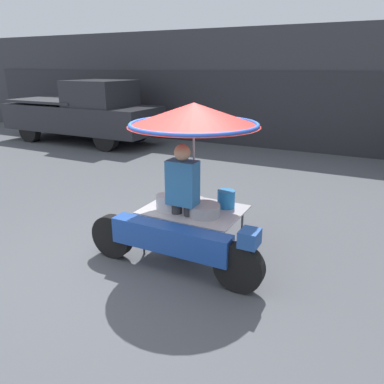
# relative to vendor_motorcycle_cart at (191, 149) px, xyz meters

# --- Properties ---
(ground_plane) EXTENTS (36.00, 36.00, 0.00)m
(ground_plane) POSITION_rel_vendor_motorcycle_cart_xyz_m (-0.53, -0.56, -1.43)
(ground_plane) COLOR #4C4F54
(shopfront_building) EXTENTS (28.00, 2.06, 3.47)m
(shopfront_building) POSITION_rel_vendor_motorcycle_cart_xyz_m (-0.53, 8.11, 0.29)
(shopfront_building) COLOR #38383D
(shopfront_building) RESTS_ON ground
(vendor_motorcycle_cart) EXTENTS (2.32, 1.63, 1.98)m
(vendor_motorcycle_cart) POSITION_rel_vendor_motorcycle_cart_xyz_m (0.00, 0.00, 0.00)
(vendor_motorcycle_cart) COLOR black
(vendor_motorcycle_cart) RESTS_ON ground
(vendor_person) EXTENTS (0.38, 0.22, 1.51)m
(vendor_person) POSITION_rel_vendor_motorcycle_cart_xyz_m (-0.05, -0.12, -0.59)
(vendor_person) COLOR #2D2D33
(vendor_person) RESTS_ON ground
(pickup_truck) EXTENTS (5.27, 1.84, 1.97)m
(pickup_truck) POSITION_rel_vendor_motorcycle_cart_xyz_m (-6.58, 5.30, -0.47)
(pickup_truck) COLOR black
(pickup_truck) RESTS_ON ground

